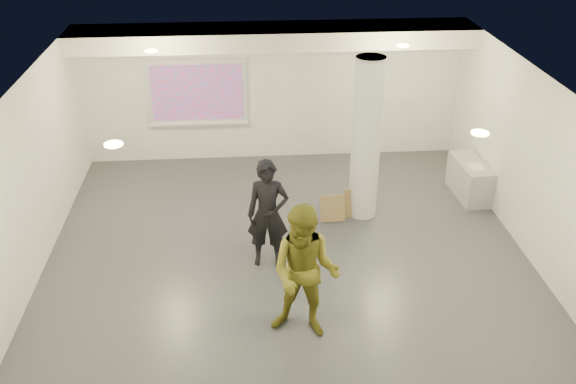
{
  "coord_description": "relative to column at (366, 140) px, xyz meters",
  "views": [
    {
      "loc": [
        -0.7,
        -8.53,
        6.01
      ],
      "look_at": [
        0.0,
        0.4,
        1.25
      ],
      "focal_mm": 40.0,
      "sensor_mm": 36.0,
      "label": 1
    }
  ],
  "objects": [
    {
      "name": "floor",
      "position": [
        -1.5,
        -1.8,
        -1.5
      ],
      "size": [
        8.0,
        9.0,
        0.01
      ],
      "primitive_type": "cube",
      "color": "#37393E",
      "rests_on": "ground"
    },
    {
      "name": "ceiling",
      "position": [
        -1.5,
        -1.8,
        1.5
      ],
      "size": [
        8.0,
        9.0,
        0.01
      ],
      "primitive_type": "cube",
      "color": "silver",
      "rests_on": "floor"
    },
    {
      "name": "wall_back",
      "position": [
        -1.5,
        2.7,
        0.0
      ],
      "size": [
        8.0,
        0.01,
        3.0
      ],
      "primitive_type": "cube",
      "color": "silver",
      "rests_on": "floor"
    },
    {
      "name": "wall_left",
      "position": [
        -5.5,
        -1.8,
        0.0
      ],
      "size": [
        0.01,
        9.0,
        3.0
      ],
      "primitive_type": "cube",
      "color": "silver",
      "rests_on": "floor"
    },
    {
      "name": "wall_right",
      "position": [
        2.5,
        -1.8,
        0.0
      ],
      "size": [
        0.01,
        9.0,
        3.0
      ],
      "primitive_type": "cube",
      "color": "silver",
      "rests_on": "floor"
    },
    {
      "name": "soffit_band",
      "position": [
        -1.5,
        2.15,
        1.32
      ],
      "size": [
        8.0,
        1.1,
        0.36
      ],
      "primitive_type": "cube",
      "color": "silver",
      "rests_on": "ceiling"
    },
    {
      "name": "downlight_nw",
      "position": [
        -3.7,
        0.7,
        1.48
      ],
      "size": [
        0.22,
        0.22,
        0.02
      ],
      "primitive_type": "cylinder",
      "color": "#FFF48A",
      "rests_on": "ceiling"
    },
    {
      "name": "downlight_ne",
      "position": [
        0.7,
        0.7,
        1.48
      ],
      "size": [
        0.22,
        0.22,
        0.02
      ],
      "primitive_type": "cylinder",
      "color": "#FFF48A",
      "rests_on": "ceiling"
    },
    {
      "name": "downlight_sw",
      "position": [
        -3.7,
        -3.3,
        1.48
      ],
      "size": [
        0.22,
        0.22,
        0.02
      ],
      "primitive_type": "cylinder",
      "color": "#FFF48A",
      "rests_on": "ceiling"
    },
    {
      "name": "downlight_se",
      "position": [
        0.7,
        -3.3,
        1.48
      ],
      "size": [
        0.22,
        0.22,
        0.02
      ],
      "primitive_type": "cylinder",
      "color": "#FFF48A",
      "rests_on": "ceiling"
    },
    {
      "name": "column",
      "position": [
        0.0,
        0.0,
        0.0
      ],
      "size": [
        0.52,
        0.52,
        3.0
      ],
      "primitive_type": "cylinder",
      "color": "silver",
      "rests_on": "floor"
    },
    {
      "name": "projection_screen",
      "position": [
        -3.1,
        2.65,
        0.03
      ],
      "size": [
        2.1,
        0.13,
        1.42
      ],
      "color": "white",
      "rests_on": "wall_back"
    },
    {
      "name": "credenza",
      "position": [
        2.22,
        0.54,
        -1.14
      ],
      "size": [
        0.58,
        1.25,
        0.71
      ],
      "primitive_type": "cube",
      "rotation": [
        0.0,
        0.0,
        0.06
      ],
      "color": "#96999B",
      "rests_on": "floor"
    },
    {
      "name": "papers_stack",
      "position": [
        2.22,
        0.32,
        -0.78
      ],
      "size": [
        0.28,
        0.35,
        0.02
      ],
      "primitive_type": "cube",
      "rotation": [
        0.0,
        0.0,
        0.04
      ],
      "color": "silver",
      "rests_on": "credenza"
    },
    {
      "name": "cardboard_back",
      "position": [
        -0.11,
        -0.09,
        -1.22
      ],
      "size": [
        0.51,
        0.13,
        0.55
      ],
      "primitive_type": "cube",
      "rotation": [
        -0.13,
        0.0,
        0.03
      ],
      "color": "olive",
      "rests_on": "floor"
    },
    {
      "name": "cardboard_front",
      "position": [
        -0.59,
        -0.21,
        -1.26
      ],
      "size": [
        0.46,
        0.23,
        0.48
      ],
      "primitive_type": "cube",
      "rotation": [
        -0.32,
        0.0,
        0.07
      ],
      "color": "olive",
      "rests_on": "floor"
    },
    {
      "name": "woman",
      "position": [
        -1.83,
        -1.5,
        -0.58
      ],
      "size": [
        0.71,
        0.5,
        1.84
      ],
      "primitive_type": "imported",
      "rotation": [
        0.0,
        0.0,
        -0.09
      ],
      "color": "black",
      "rests_on": "floor"
    },
    {
      "name": "man",
      "position": [
        -1.41,
        -3.27,
        -0.5
      ],
      "size": [
        1.16,
        1.02,
        2.0
      ],
      "primitive_type": "imported",
      "rotation": [
        0.0,
        0.0,
        -0.32
      ],
      "color": "olive",
      "rests_on": "floor"
    }
  ]
}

